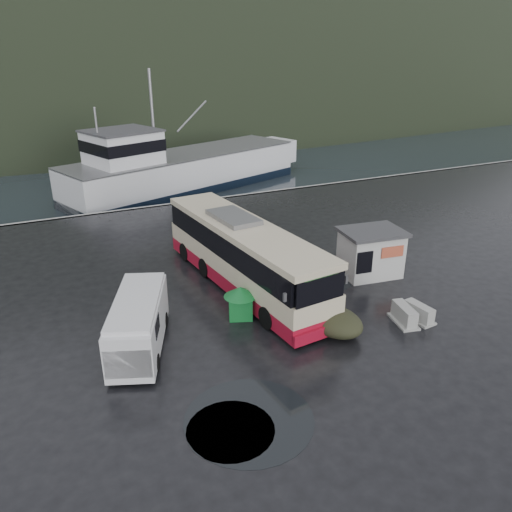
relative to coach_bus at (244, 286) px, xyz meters
name	(u,v)px	position (x,y,z in m)	size (l,w,h in m)	color
ground	(232,329)	(-2.27, -3.77, 0.00)	(160.00, 160.00, 0.00)	black
harbor_water	(48,102)	(-2.27, 106.23, 0.00)	(300.00, 180.00, 0.02)	black
quay_edge	(134,209)	(-2.27, 16.23, 0.00)	(160.00, 0.60, 1.50)	#999993
headland	(48,74)	(7.73, 246.23, 0.00)	(780.00, 540.00, 570.00)	black
coach_bus	(244,286)	(0.00, 0.00, 0.00)	(3.23, 13.05, 3.69)	beige
white_van	(141,348)	(-6.35, -3.55, 0.00)	(1.94, 5.61, 2.34)	silver
waste_bin_left	(298,318)	(0.92, -4.18, 0.00)	(1.16, 1.16, 1.62)	#126629
waste_bin_right	(241,316)	(-1.48, -2.92, 0.00)	(1.11, 1.11, 1.55)	#126629
dome_tent	(332,332)	(1.68, -5.93, 0.00)	(2.06, 2.88, 1.13)	#2A2C1A
ticket_kiosk	(368,274)	(6.90, -1.60, 0.00)	(3.34, 2.53, 2.61)	beige
jersey_barrier_a	(316,307)	(2.25, -3.65, 0.00)	(0.77, 1.53, 0.77)	#999993
jersey_barrier_b	(403,322)	(5.10, -6.62, 0.00)	(0.84, 1.68, 0.84)	#999993
jersey_barrier_c	(418,320)	(5.89, -6.71, 0.00)	(0.79, 1.57, 0.79)	#999993
fishing_trawler	(186,175)	(4.84, 25.33, 0.00)	(28.98, 6.33, 11.59)	silver
puddles	(274,365)	(-1.82, -7.09, 0.01)	(12.19, 12.47, 0.01)	black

